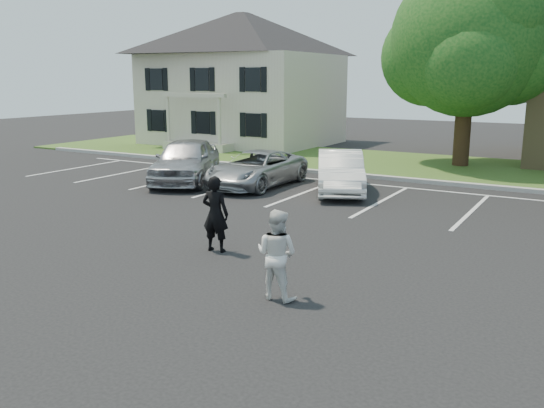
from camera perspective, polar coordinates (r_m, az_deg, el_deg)
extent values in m
plane|color=black|center=(11.78, -2.46, -6.86)|extent=(90.00, 90.00, 0.00)
cube|color=gray|center=(22.51, 14.19, 2.27)|extent=(40.00, 0.30, 0.15)
cube|color=#31501A|center=(26.35, 16.61, 3.48)|extent=(44.00, 8.00, 0.08)
cube|color=silver|center=(26.77, -18.79, 3.40)|extent=(0.12, 5.20, 0.01)
cube|color=silver|center=(24.75, -14.49, 2.98)|extent=(0.12, 5.20, 0.01)
cube|color=silver|center=(22.89, -9.47, 2.47)|extent=(0.12, 5.20, 0.01)
cube|color=silver|center=(21.24, -3.61, 1.85)|extent=(0.12, 5.20, 0.01)
cube|color=silver|center=(19.85, 3.14, 1.11)|extent=(0.12, 5.20, 0.01)
cube|color=silver|center=(18.78, 10.77, 0.26)|extent=(0.12, 5.20, 0.01)
cube|color=silver|center=(18.08, 19.16, -0.69)|extent=(0.12, 5.20, 0.01)
cube|color=silver|center=(20.95, 16.86, 1.19)|extent=(34.00, 0.12, 0.01)
cube|color=beige|center=(35.00, -2.87, 10.27)|extent=(10.00, 8.00, 5.20)
pyramid|color=black|center=(35.07, -2.94, 16.49)|extent=(10.30, 8.24, 2.40)
cube|color=beige|center=(31.66, -7.08, 5.71)|extent=(4.00, 1.60, 0.50)
cylinder|color=beige|center=(32.15, -10.22, 7.68)|extent=(0.18, 0.18, 2.70)
cylinder|color=beige|center=(30.07, -5.22, 7.51)|extent=(0.18, 0.18, 2.70)
cube|color=beige|center=(30.99, -7.89, 10.64)|extent=(4.20, 0.25, 0.20)
cube|color=black|center=(31.77, -6.83, 8.00)|extent=(0.90, 0.06, 1.20)
cube|color=black|center=(31.68, -6.94, 12.15)|extent=(0.90, 0.06, 1.20)
cube|color=black|center=(32.16, -7.77, 8.03)|extent=(0.32, 0.05, 1.25)
cube|color=black|center=(31.38, -5.87, 7.97)|extent=(0.32, 0.05, 1.25)
cylinder|color=black|center=(26.83, 18.35, 6.89)|extent=(0.70, 0.70, 3.20)
sphere|color=#0C4213|center=(26.79, 18.93, 15.21)|extent=(6.60, 6.60, 6.60)
sphere|color=#0C4213|center=(27.17, 22.56, 13.83)|extent=(4.60, 4.60, 4.60)
sphere|color=#0C4213|center=(27.54, 15.43, 13.87)|extent=(4.40, 4.40, 4.40)
sphere|color=#0C4213|center=(25.20, 19.00, 13.37)|extent=(4.00, 4.00, 4.00)
sphere|color=#0C4213|center=(28.49, 18.42, 15.64)|extent=(4.20, 4.20, 4.20)
sphere|color=#0C4213|center=(25.75, 21.39, 17.19)|extent=(3.80, 3.80, 3.80)
imported|color=black|center=(13.06, -5.63, -0.99)|extent=(0.69, 0.50, 1.74)
imported|color=silver|center=(10.24, 0.47, -5.00)|extent=(0.81, 0.64, 1.64)
imported|color=#A8A8AD|center=(22.03, -8.53, 4.30)|extent=(3.84, 5.28, 1.67)
imported|color=#999CA1|center=(20.97, -1.54, 3.51)|extent=(2.16, 4.65, 1.29)
imported|color=white|center=(19.98, 6.77, 3.17)|extent=(3.23, 4.55, 1.42)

